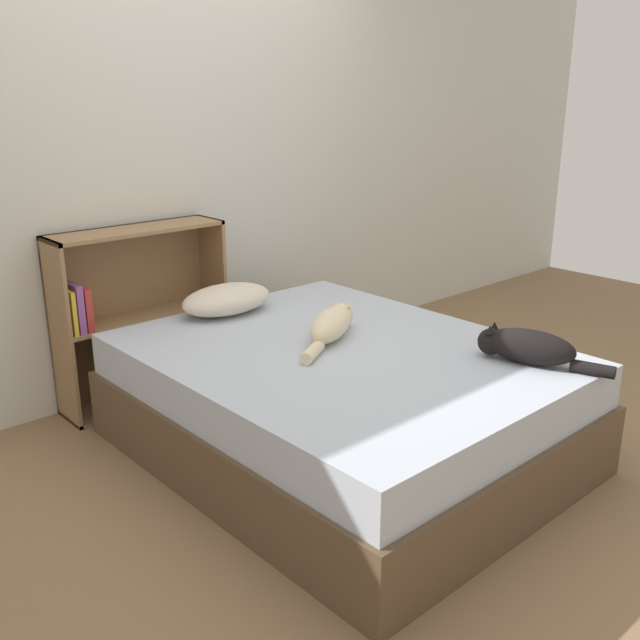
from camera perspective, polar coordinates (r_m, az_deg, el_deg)
ground_plane at (r=3.38m, az=1.67°, el=-10.45°), size 8.00×8.00×0.00m
wall_back at (r=4.05m, az=-11.52°, el=12.52°), size 8.00×0.06×2.50m
bed at (r=3.27m, az=1.71°, el=-6.57°), size 1.53×1.93×0.51m
pillow at (r=3.68m, az=-7.48°, el=1.65°), size 0.50×0.30×0.15m
cat_light at (r=3.30m, az=0.95°, el=-0.34°), size 0.54×0.37×0.14m
cat_dark at (r=3.11m, az=16.15°, el=-2.07°), size 0.25×0.55×0.15m
bookshelf at (r=3.90m, az=-14.65°, el=0.52°), size 0.92×0.26×0.94m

